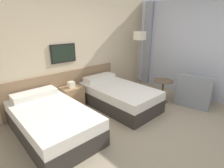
{
  "coord_description": "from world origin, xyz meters",
  "views": [
    {
      "loc": [
        -2.64,
        -1.68,
        1.99
      ],
      "look_at": [
        -0.05,
        1.11,
        0.67
      ],
      "focal_mm": 28.0,
      "sensor_mm": 36.0,
      "label": 1
    }
  ],
  "objects_px": {
    "bed_near_door": "(52,121)",
    "side_table": "(163,87)",
    "bed_near_window": "(118,96)",
    "armchair": "(194,94)",
    "floor_lamp": "(139,40)",
    "nightstand": "(72,97)"
  },
  "relations": [
    {
      "from": "bed_near_door",
      "to": "side_table",
      "type": "xyz_separation_m",
      "value": [
        2.79,
        -0.63,
        0.15
      ]
    },
    {
      "from": "bed_near_door",
      "to": "floor_lamp",
      "type": "height_order",
      "value": "floor_lamp"
    },
    {
      "from": "floor_lamp",
      "to": "side_table",
      "type": "xyz_separation_m",
      "value": [
        -0.29,
        -1.08,
        -1.1
      ]
    },
    {
      "from": "nightstand",
      "to": "armchair",
      "type": "distance_m",
      "value": 3.11
    },
    {
      "from": "bed_near_door",
      "to": "floor_lamp",
      "type": "xyz_separation_m",
      "value": [
        3.07,
        0.45,
        1.25
      ]
    },
    {
      "from": "bed_near_door",
      "to": "floor_lamp",
      "type": "bearing_deg",
      "value": 8.35
    },
    {
      "from": "bed_near_window",
      "to": "bed_near_door",
      "type": "bearing_deg",
      "value": 180.0
    },
    {
      "from": "armchair",
      "to": "floor_lamp",
      "type": "bearing_deg",
      "value": -4.35
    },
    {
      "from": "bed_near_door",
      "to": "bed_near_window",
      "type": "relative_size",
      "value": 1.0
    },
    {
      "from": "bed_near_window",
      "to": "nightstand",
      "type": "distance_m",
      "value": 1.14
    },
    {
      "from": "side_table",
      "to": "armchair",
      "type": "relative_size",
      "value": 0.65
    },
    {
      "from": "bed_near_window",
      "to": "nightstand",
      "type": "xyz_separation_m",
      "value": [
        -0.88,
        0.73,
        0.0
      ]
    },
    {
      "from": "nightstand",
      "to": "floor_lamp",
      "type": "height_order",
      "value": "floor_lamp"
    },
    {
      "from": "bed_near_door",
      "to": "floor_lamp",
      "type": "distance_m",
      "value": 3.35
    },
    {
      "from": "bed_near_window",
      "to": "side_table",
      "type": "height_order",
      "value": "bed_near_window"
    },
    {
      "from": "floor_lamp",
      "to": "armchair",
      "type": "distance_m",
      "value": 2.12
    },
    {
      "from": "bed_near_door",
      "to": "bed_near_window",
      "type": "bearing_deg",
      "value": 0.0
    },
    {
      "from": "side_table",
      "to": "bed_near_window",
      "type": "bearing_deg",
      "value": 148.81
    },
    {
      "from": "side_table",
      "to": "bed_near_door",
      "type": "bearing_deg",
      "value": 167.35
    },
    {
      "from": "bed_near_window",
      "to": "floor_lamp",
      "type": "relative_size",
      "value": 1.11
    },
    {
      "from": "bed_near_door",
      "to": "side_table",
      "type": "height_order",
      "value": "bed_near_door"
    },
    {
      "from": "floor_lamp",
      "to": "armchair",
      "type": "bearing_deg",
      "value": -83.45
    }
  ]
}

